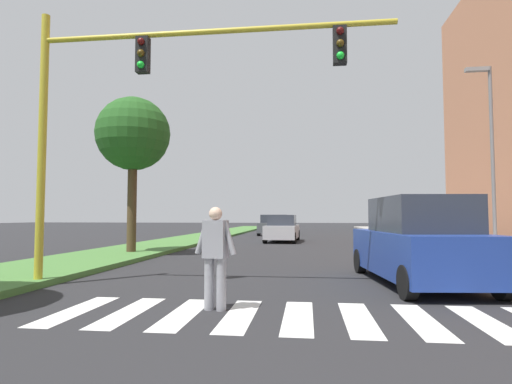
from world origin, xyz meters
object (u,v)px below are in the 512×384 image
object	(u,v)px
sedan_distant	(272,226)
sedan_midblock	(282,229)
tree_mid	(133,135)
sedan_far_horizon	(279,223)
suv_crossing	(418,243)
traffic_light_gantry	(139,90)
pedestrian_performer	(215,253)
street_lamp_right	(490,141)

from	to	relation	value
sedan_distant	sedan_midblock	bearing A→B (deg)	-81.13
tree_mid	sedan_midblock	bearing A→B (deg)	60.38
tree_mid	sedan_far_horizon	size ratio (longest dim) A/B	1.42
suv_crossing	sedan_far_horizon	xyz separation A→B (m)	(-5.51, 35.76, -0.14)
traffic_light_gantry	pedestrian_performer	xyz separation A→B (m)	(2.16, -1.85, -3.39)
suv_crossing	sedan_midblock	bearing A→B (deg)	104.52
tree_mid	traffic_light_gantry	size ratio (longest dim) A/B	0.78
sedan_midblock	sedan_distant	xyz separation A→B (m)	(-1.40, 8.96, 0.02)
suv_crossing	tree_mid	bearing A→B (deg)	147.95
sedan_far_horizon	tree_mid	bearing A→B (deg)	-97.41
street_lamp_right	sedan_far_horizon	distance (m)	30.06
traffic_light_gantry	suv_crossing	world-z (taller)	traffic_light_gantry
sedan_far_horizon	street_lamp_right	bearing A→B (deg)	-69.65
tree_mid	traffic_light_gantry	bearing A→B (deg)	-65.61
traffic_light_gantry	suv_crossing	bearing A→B (deg)	11.39
traffic_light_gantry	sedan_midblock	xyz separation A→B (m)	(2.18, 16.64, -3.56)
pedestrian_performer	sedan_midblock	size ratio (longest dim) A/B	0.37
traffic_light_gantry	sedan_distant	size ratio (longest dim) A/B	1.73
street_lamp_right	suv_crossing	distance (m)	9.90
tree_mid	sedan_distant	distance (m)	19.32
tree_mid	sedan_distant	size ratio (longest dim) A/B	1.35
traffic_light_gantry	pedestrian_performer	world-z (taller)	traffic_light_gantry
tree_mid	suv_crossing	world-z (taller)	tree_mid
pedestrian_performer	sedan_far_horizon	xyz separation A→B (m)	(-1.50, 38.86, -0.14)
sedan_distant	sedan_far_horizon	bearing A→B (deg)	90.63
suv_crossing	pedestrian_performer	bearing A→B (deg)	-142.33
sedan_midblock	sedan_distant	bearing A→B (deg)	98.87
suv_crossing	sedan_midblock	world-z (taller)	suv_crossing
street_lamp_right	sedan_distant	xyz separation A→B (m)	(-10.25, 16.55, -3.82)
pedestrian_performer	suv_crossing	world-z (taller)	suv_crossing
sedan_midblock	sedan_far_horizon	world-z (taller)	sedan_far_horizon
street_lamp_right	pedestrian_performer	xyz separation A→B (m)	(-8.87, -10.90, -3.66)
tree_mid	suv_crossing	distance (m)	11.74
tree_mid	street_lamp_right	distance (m)	14.39
tree_mid	pedestrian_performer	world-z (taller)	tree_mid
tree_mid	sedan_far_horizon	world-z (taller)	tree_mid
street_lamp_right	suv_crossing	size ratio (longest dim) A/B	1.57
traffic_light_gantry	sedan_far_horizon	xyz separation A→B (m)	(0.66, 37.00, -3.52)
tree_mid	sedan_far_horizon	xyz separation A→B (m)	(3.89, 29.88, -3.99)
street_lamp_right	sedan_far_horizon	bearing A→B (deg)	110.35
traffic_light_gantry	pedestrian_performer	distance (m)	4.42
street_lamp_right	sedan_far_horizon	size ratio (longest dim) A/B	1.73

